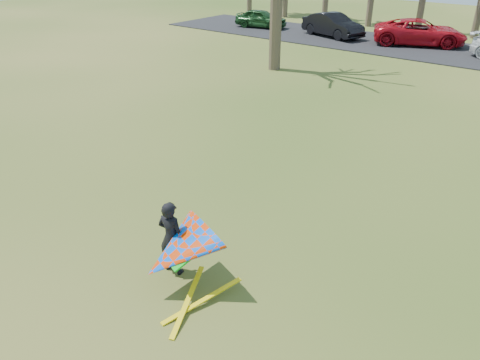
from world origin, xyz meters
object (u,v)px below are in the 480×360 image
Objects in this scene: car_1 at (333,25)px; kite_flyer at (178,250)px; car_0 at (261,18)px; car_2 at (420,32)px.

kite_flyer is (10.55, -25.69, -0.00)m from car_1.
kite_flyer is (16.73, -25.58, 0.10)m from car_0.
car_1 is 0.83× the size of car_2.
car_0 is 12.05m from car_2.
car_0 is at bearing 71.86° from car_2.
car_2 is 27.07m from kite_flyer.
car_0 is at bearing 108.52° from car_1.
car_1 is 27.77m from kite_flyer.
car_0 is 0.69× the size of car_2.
car_1 is at bearing -99.87° from car_0.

